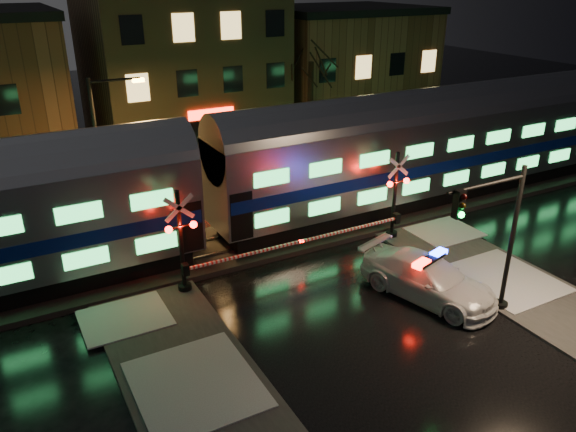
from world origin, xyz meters
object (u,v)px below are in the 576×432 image
object	(u,v)px
streetlight	(103,148)
crossing_signal_left	(192,251)
police_car	(428,278)
crossing_signal_right	(389,206)
traffic_light	(495,242)

from	to	relation	value
streetlight	crossing_signal_left	bearing A→B (deg)	-77.06
police_car	crossing_signal_right	bearing A→B (deg)	53.32
police_car	crossing_signal_left	size ratio (longest dim) A/B	0.98
police_car	streetlight	size ratio (longest dim) A/B	0.79
crossing_signal_left	streetlight	size ratio (longest dim) A/B	0.81
crossing_signal_left	traffic_light	world-z (taller)	traffic_light
crossing_signal_right	streetlight	bearing A→B (deg)	148.34
crossing_signal_left	streetlight	world-z (taller)	streetlight
police_car	crossing_signal_left	world-z (taller)	crossing_signal_left
crossing_signal_left	crossing_signal_right	bearing A→B (deg)	-0.01
police_car	crossing_signal_left	distance (m)	8.97
crossing_signal_right	streetlight	xyz separation A→B (m)	(-10.85, 6.69, 2.49)
streetlight	police_car	bearing A→B (deg)	-51.11
crossing_signal_right	traffic_light	world-z (taller)	traffic_light
police_car	traffic_light	world-z (taller)	traffic_light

